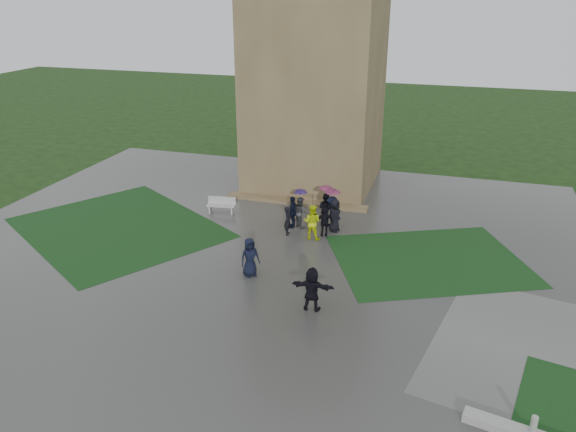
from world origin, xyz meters
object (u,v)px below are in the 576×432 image
(tower, at_px, (316,48))
(bench, at_px, (221,205))
(pedestrian_near, at_px, (312,289))
(pedestrian_mid, at_px, (250,257))

(tower, distance_m, bench, 11.77)
(tower, height_order, bench, tower)
(bench, distance_m, pedestrian_near, 11.94)
(pedestrian_mid, height_order, pedestrian_near, pedestrian_near)
(tower, bearing_deg, pedestrian_near, -75.73)
(pedestrian_near, bearing_deg, tower, -78.01)
(pedestrian_near, bearing_deg, bench, -50.63)
(pedestrian_mid, bearing_deg, bench, 79.38)
(tower, xyz_separation_m, bench, (-3.83, -7.22, -8.48))
(tower, xyz_separation_m, pedestrian_mid, (0.58, -14.07, -8.04))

